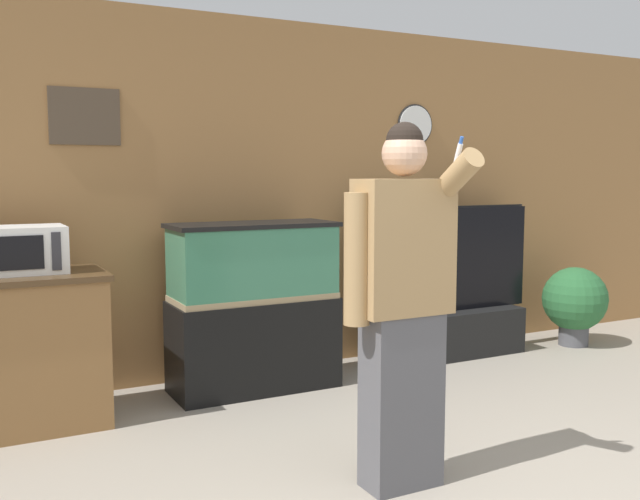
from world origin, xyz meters
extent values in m
cube|color=olive|center=(0.00, 3.00, 1.30)|extent=(10.00, 0.06, 2.60)
cube|color=#4C3D2D|center=(-1.06, 2.96, 1.85)|extent=(0.45, 0.02, 0.37)
cylinder|color=white|center=(1.54, 2.96, 1.87)|extent=(0.31, 0.03, 0.31)
cylinder|color=black|center=(1.54, 2.96, 1.87)|extent=(0.33, 0.01, 0.33)
cube|color=white|center=(-1.52, 2.53, 1.04)|extent=(0.51, 0.36, 0.27)
cube|color=black|center=(-1.57, 2.35, 1.04)|extent=(0.32, 0.01, 0.19)
cube|color=#2D2D33|center=(-1.34, 2.35, 1.04)|extent=(0.05, 0.01, 0.22)
cube|color=black|center=(-0.06, 2.55, 0.31)|extent=(1.13, 0.48, 0.63)
cube|color=#937F5B|center=(-0.06, 2.55, 0.65)|extent=(1.09, 0.46, 0.04)
cube|color=#387556|center=(-0.06, 2.55, 0.89)|extent=(1.08, 0.46, 0.51)
cube|color=black|center=(-0.06, 2.55, 1.14)|extent=(1.13, 0.48, 0.03)
cube|color=black|center=(1.66, 2.65, 0.19)|extent=(1.33, 0.40, 0.37)
cube|color=black|center=(1.66, 2.65, 0.79)|extent=(1.57, 0.05, 0.83)
cube|color=black|center=(1.66, 2.68, 0.79)|extent=(1.60, 0.01, 0.86)
cube|color=#515156|center=(-0.02, 0.81, 0.42)|extent=(0.36, 0.20, 0.83)
cube|color=#A37F51|center=(-0.02, 0.81, 1.15)|extent=(0.45, 0.22, 0.62)
sphere|color=tan|center=(-0.02, 0.81, 1.57)|extent=(0.21, 0.21, 0.21)
sphere|color=black|center=(-0.02, 0.81, 1.63)|extent=(0.17, 0.17, 0.17)
cylinder|color=#A37F51|center=(-0.27, 0.81, 1.10)|extent=(0.12, 0.12, 0.59)
cylinder|color=#A37F51|center=(0.16, 0.68, 1.46)|extent=(0.11, 0.33, 0.27)
cylinder|color=white|center=(0.16, 0.66, 1.56)|extent=(0.02, 0.06, 0.11)
cylinder|color=#2856B2|center=(0.16, 0.64, 1.62)|extent=(0.02, 0.03, 0.05)
cylinder|color=#4C4C51|center=(2.88, 2.44, 0.09)|extent=(0.25, 0.25, 0.17)
sphere|color=#286033|center=(2.88, 2.44, 0.41)|extent=(0.55, 0.55, 0.55)
camera|label=1|loc=(-1.87, -1.90, 1.48)|focal=40.00mm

